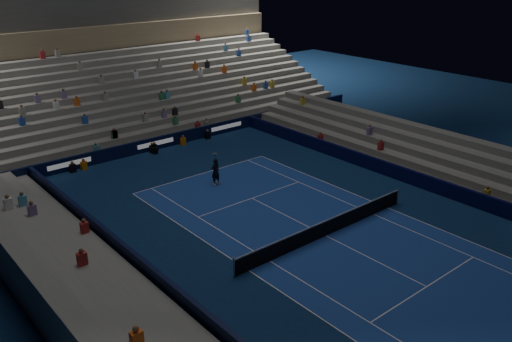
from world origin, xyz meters
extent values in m
plane|color=#0B2247|center=(0.00, 0.00, 0.00)|extent=(90.00, 90.00, 0.00)
cube|color=navy|center=(0.00, 0.00, 0.01)|extent=(10.97, 23.77, 0.01)
cube|color=black|center=(0.00, 18.50, 0.50)|extent=(44.00, 0.25, 1.00)
cube|color=black|center=(9.70, 0.00, 0.50)|extent=(0.25, 37.00, 1.00)
cube|color=black|center=(-9.70, 0.00, 0.50)|extent=(0.25, 37.00, 1.00)
cube|color=slate|center=(0.00, 19.50, 0.25)|extent=(44.00, 1.00, 0.50)
cube|color=slate|center=(0.00, 20.50, 0.50)|extent=(44.00, 1.00, 1.00)
cube|color=slate|center=(0.00, 21.50, 0.75)|extent=(44.00, 1.00, 1.50)
cube|color=slate|center=(0.00, 22.50, 1.00)|extent=(44.00, 1.00, 2.00)
cube|color=slate|center=(0.00, 23.50, 1.25)|extent=(44.00, 1.00, 2.50)
cube|color=slate|center=(0.00, 24.50, 1.50)|extent=(44.00, 1.00, 3.00)
cube|color=slate|center=(0.00, 25.50, 1.75)|extent=(44.00, 1.00, 3.50)
cube|color=slate|center=(0.00, 26.50, 2.00)|extent=(44.00, 1.00, 4.00)
cube|color=slate|center=(0.00, 27.50, 2.25)|extent=(44.00, 1.00, 4.50)
cube|color=slate|center=(0.00, 28.50, 2.50)|extent=(44.00, 1.00, 5.00)
cube|color=slate|center=(0.00, 29.50, 2.75)|extent=(44.00, 1.00, 5.50)
cube|color=slate|center=(0.00, 30.50, 3.00)|extent=(44.00, 1.00, 6.00)
cube|color=#8F7B58|center=(0.00, 31.60, 7.10)|extent=(44.00, 0.60, 2.20)
cube|color=#454542|center=(0.00, 33.00, 9.70)|extent=(44.00, 2.40, 3.00)
cube|color=slate|center=(10.50, 0.00, 0.25)|extent=(1.00, 37.00, 0.50)
cube|color=slate|center=(11.50, 0.00, 0.50)|extent=(1.00, 37.00, 1.00)
cube|color=slate|center=(12.50, 0.00, 0.75)|extent=(1.00, 37.00, 1.50)
cube|color=slate|center=(13.50, 0.00, 1.00)|extent=(1.00, 37.00, 2.00)
cube|color=slate|center=(14.50, 0.00, 1.25)|extent=(1.00, 37.00, 2.50)
cube|color=slate|center=(-10.50, 0.00, 0.25)|extent=(1.00, 37.00, 0.50)
cube|color=slate|center=(-11.50, 0.00, 0.50)|extent=(1.00, 37.00, 1.00)
cube|color=slate|center=(-12.50, 0.00, 0.75)|extent=(1.00, 37.00, 1.50)
cube|color=slate|center=(-13.50, 0.00, 1.00)|extent=(1.00, 37.00, 2.00)
cube|color=slate|center=(-14.50, 0.00, 1.25)|extent=(1.00, 37.00, 2.50)
cylinder|color=#B2B2B7|center=(-6.40, 0.00, 0.55)|extent=(0.10, 0.10, 1.10)
cylinder|color=#B2B2B7|center=(6.40, 0.00, 0.55)|extent=(0.10, 0.10, 1.10)
cube|color=black|center=(0.00, 0.00, 0.45)|extent=(12.80, 0.03, 0.90)
cube|color=white|center=(0.00, 0.00, 0.94)|extent=(12.80, 0.04, 0.08)
imported|color=black|center=(-0.44, 9.71, 0.92)|extent=(0.68, 0.46, 1.84)
cube|color=black|center=(-0.49, 17.76, 0.26)|extent=(0.42, 0.50, 0.52)
cylinder|color=black|center=(-0.49, 17.34, 0.42)|extent=(0.18, 0.36, 0.16)
camera|label=1|loc=(-19.70, -17.55, 14.33)|focal=37.71mm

